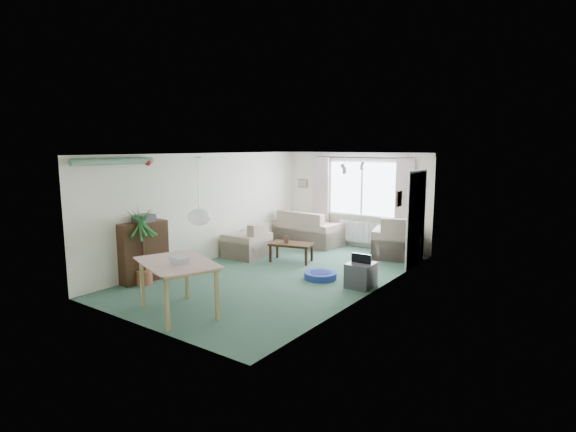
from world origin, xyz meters
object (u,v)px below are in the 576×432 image
Objects in this scene: coffee_table at (291,252)px; bookshelf at (143,252)px; armchair_left at (247,240)px; dining_table at (178,288)px; houseplant at (143,246)px; tv_cube at (361,275)px; pet_bed at (320,275)px; sofa at (308,227)px; armchair_corner at (398,237)px.

bookshelf is at bearing -117.02° from coffee_table.
armchair_left is 3.68m from dining_table.
dining_table is (1.66, -0.61, -0.33)m from houseplant.
dining_table reaches higher than coffee_table.
tv_cube is (3.35, 2.20, -0.50)m from houseplant.
coffee_table is at bearing 96.46° from dining_table.
coffee_table is 0.64× the size of houseplant.
pet_bed is at bearing -31.51° from coffee_table.
tv_cube is at bearing 78.48° from armchair_left.
dining_table is 2.97m from pet_bed.
coffee_table is at bearing 99.86° from armchair_left.
houseplant is 1.80m from dining_table.
sofa is at bearing 166.81° from armchair_left.
pet_bed is at bearing 73.89° from dining_table.
armchair_corner is 2.51m from coffee_table.
armchair_corner reaches higher than armchair_left.
armchair_corner is 0.85× the size of dining_table.
armchair_corner is 5.50m from dining_table.
dining_table is at bearing -106.11° from pet_bed.
houseplant is 2.31× the size of pet_bed.
houseplant is (-0.55, -4.74, 0.28)m from sofa.
sofa is 2.04m from armchair_left.
sofa reaches higher than dining_table.
armchair_corner reaches higher than tv_cube.
pet_bed is at bearing 61.43° from armchair_corner.
houseplant is (-3.03, -4.71, 0.24)m from armchair_corner.
tv_cube is (3.20, -0.54, -0.18)m from armchair_left.
armchair_corner is at bearing 75.52° from dining_table.
houseplant reaches higher than sofa.
tv_cube is 0.89m from pet_bed.
houseplant is at bearing -4.99° from armchair_left.
sofa reaches higher than pet_bed.
armchair_corner is (2.48, -0.02, 0.04)m from sofa.
tv_cube reaches higher than pet_bed.
armchair_left reaches higher than coffee_table.
sofa is 5.46m from dining_table.
houseplant is (0.19, -0.14, 0.16)m from bookshelf.
coffee_table is 0.82× the size of bookshelf.
houseplant is 4.04m from tv_cube.
houseplant is at bearing -148.11° from tv_cube.
coffee_table is at bearing 148.49° from pet_bed.
bookshelf is (-0.34, -2.60, 0.17)m from armchair_left.
armchair_left is 2.62m from bookshelf.
bookshelf is at bearing -142.07° from pet_bed.
pet_bed is at bearing 41.91° from houseplant.
dining_table is (-1.37, -5.33, -0.09)m from armchair_corner.
houseplant is at bearing -138.09° from pet_bed.
armchair_left is (-0.40, -2.00, -0.04)m from sofa.
pet_bed is (1.92, -2.52, -0.38)m from sofa.
houseplant reaches higher than armchair_left.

